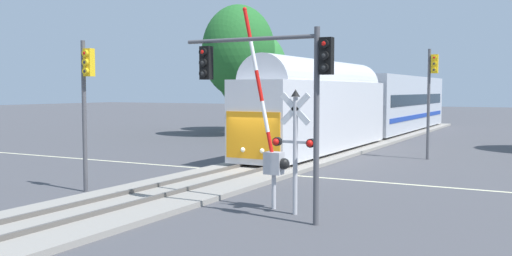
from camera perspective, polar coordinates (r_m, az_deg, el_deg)
name	(u,v)px	position (r m, az deg, el deg)	size (l,w,h in m)	color
ground_plane	(252,172)	(25.73, -0.39, -4.49)	(220.00, 220.00, 0.00)	#47474C
road_centre_stripe	(252,172)	(25.73, -0.39, -4.49)	(44.00, 0.20, 0.01)	beige
railway_track	(252,170)	(25.72, -0.39, -4.28)	(4.40, 80.00, 0.32)	gray
commuter_train	(369,103)	(42.04, 11.37, 2.48)	(3.04, 38.50, 5.16)	silver
crossing_gate_near	(272,145)	(17.68, 1.59, -1.76)	(1.64, 0.40, 6.36)	#B7B7BC
crossing_signal_mast	(295,138)	(16.81, 3.94, -1.06)	(1.36, 0.44, 3.76)	#B2B2B7
traffic_signal_median	(86,91)	(21.38, -16.80, 3.61)	(0.53, 0.38, 5.53)	#4C4C51
traffic_signal_far_side	(431,86)	(31.57, 17.29, 4.09)	(0.53, 0.38, 5.93)	#4C4C51
traffic_signal_near_right	(276,77)	(15.98, 2.08, 5.20)	(4.67, 0.38, 5.45)	#4C4C51
oak_behind_train	(238,52)	(45.34, -1.79, 7.73)	(5.84, 5.84, 10.51)	brown
pine_left_background	(251,70)	(51.71, -0.47, 5.89)	(6.54, 6.54, 9.32)	#4C3828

